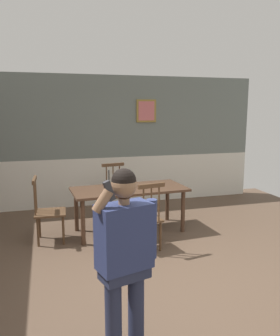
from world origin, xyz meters
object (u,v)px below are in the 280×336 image
at_px(dining_table, 129,193).
at_px(chair_near_window, 116,193).
at_px(person_figure, 125,251).
at_px(chair_at_table_head, 147,218).
at_px(chair_by_doorway, 48,211).

xyz_separation_m(dining_table, chair_near_window, (-0.06, 0.81, -0.18)).
bearing_deg(dining_table, person_figure, -104.71).
bearing_deg(person_figure, chair_near_window, -116.31).
xyz_separation_m(chair_near_window, chair_at_table_head, (0.11, -1.62, -0.00)).
bearing_deg(dining_table, chair_near_window, 93.89).
xyz_separation_m(dining_table, person_figure, (-0.74, -2.81, 0.25)).
distance_m(chair_near_window, chair_at_table_head, 1.62).
distance_m(chair_near_window, chair_by_doorway, 1.56).
bearing_deg(chair_at_table_head, dining_table, 83.58).
relative_size(chair_near_window, chair_at_table_head, 1.00).
bearing_deg(chair_near_window, person_figure, 70.44).
relative_size(chair_near_window, chair_by_doorway, 1.00).
bearing_deg(chair_at_table_head, chair_by_doorway, 141.94).
bearing_deg(chair_near_window, chair_at_table_head, 85.03).
distance_m(dining_table, person_figure, 2.91).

